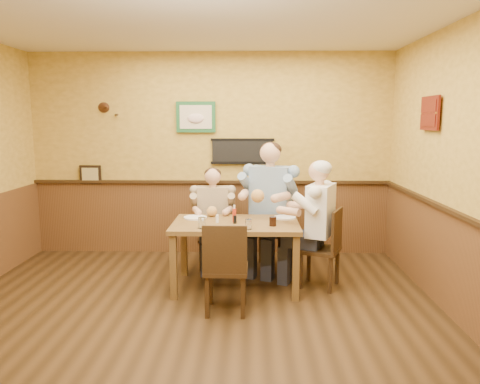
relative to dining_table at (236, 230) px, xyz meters
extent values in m
plane|color=black|center=(-0.39, -1.07, -0.66)|extent=(5.00, 5.00, 0.00)
cube|color=silver|center=(-0.39, -1.07, 2.14)|extent=(5.00, 5.00, 0.02)
cube|color=gold|center=(-0.39, 1.43, 0.74)|extent=(5.00, 0.02, 2.80)
cube|color=gold|center=(-0.39, -3.57, 0.74)|extent=(5.00, 0.02, 2.80)
cube|color=gold|center=(2.11, -1.07, 0.74)|extent=(0.02, 5.00, 2.80)
cube|color=brown|center=(-0.39, 1.41, -0.16)|extent=(5.00, 0.02, 1.00)
cube|color=brown|center=(2.09, -1.07, -0.16)|extent=(0.02, 5.00, 1.00)
cube|color=black|center=(0.05, 1.39, 0.79)|extent=(0.88, 0.03, 0.34)
cube|color=#205D30|center=(-0.59, 1.39, 1.26)|extent=(0.54, 0.03, 0.42)
cube|color=black|center=(-2.09, 1.39, 0.46)|extent=(0.30, 0.03, 0.26)
cube|color=maroon|center=(2.07, -0.02, 1.29)|extent=(0.03, 0.48, 0.36)
cube|color=brown|center=(0.00, 0.00, 0.07)|extent=(1.40, 0.90, 0.05)
cube|color=brown|center=(-0.64, -0.39, -0.31)|extent=(0.07, 0.07, 0.70)
cube|color=brown|center=(0.64, -0.39, -0.31)|extent=(0.07, 0.07, 0.70)
cube|color=brown|center=(-0.64, 0.39, -0.31)|extent=(0.07, 0.07, 0.70)
cube|color=brown|center=(0.64, 0.39, -0.31)|extent=(0.07, 0.07, 0.70)
cylinder|color=white|center=(-0.34, -0.30, 0.15)|extent=(0.09, 0.09, 0.12)
cylinder|color=white|center=(0.14, -0.33, 0.15)|extent=(0.09, 0.09, 0.11)
cylinder|color=black|center=(0.41, -0.17, 0.14)|extent=(0.10, 0.10, 0.10)
cylinder|color=red|center=(-0.02, 0.01, 0.18)|extent=(0.05, 0.05, 0.17)
cylinder|color=white|center=(-0.20, -0.02, 0.14)|extent=(0.04, 0.04, 0.09)
cylinder|color=black|center=(-0.01, -0.06, 0.14)|extent=(0.04, 0.04, 0.09)
cylinder|color=white|center=(-0.48, 0.21, 0.10)|extent=(0.34, 0.34, 0.02)
cylinder|color=white|center=(0.56, 0.24, 0.10)|extent=(0.33, 0.33, 0.02)
camera|label=1|loc=(0.17, -5.09, 1.22)|focal=35.00mm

